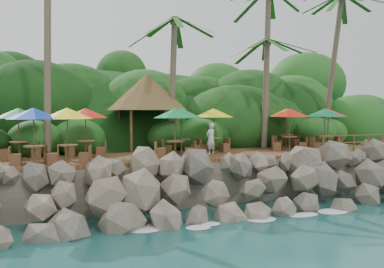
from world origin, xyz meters
name	(u,v)px	position (x,y,z in m)	size (l,w,h in m)	color
ground	(249,222)	(0.00, 0.00, 0.00)	(140.00, 140.00, 0.00)	#19514F
land_base	(138,159)	(0.00, 16.00, 1.05)	(32.00, 25.20, 2.10)	gray
jungle_hill	(114,162)	(0.00, 23.50, 0.00)	(44.80, 28.00, 15.40)	#143811
seawall	(227,187)	(0.00, 2.00, 1.15)	(29.00, 4.00, 2.30)	gray
terrace	(192,156)	(0.00, 6.00, 2.20)	(26.00, 5.00, 0.20)	brown
jungle_foliage	(142,175)	(0.00, 15.00, 0.00)	(44.00, 16.00, 12.00)	#143811
foam_line	(246,219)	(0.00, 0.30, 0.03)	(25.20, 0.80, 0.06)	white
palapa	(147,92)	(-1.22, 10.05, 5.79)	(4.95, 4.95, 4.60)	brown
dining_clusters	(194,116)	(0.09, 5.87, 4.36)	(19.82, 5.50, 2.49)	brown
railing	(361,141)	(9.67, 3.65, 2.91)	(6.10, 0.10, 1.00)	brown
waiter	(211,139)	(0.90, 5.53, 3.16)	(0.62, 0.41, 1.71)	silver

